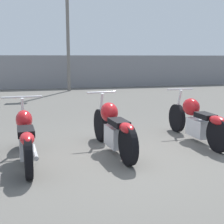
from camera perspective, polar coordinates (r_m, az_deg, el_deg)
The scene contains 6 objects.
ground_plane at distance 5.26m, azimuth 2.12°, elevation -8.44°, with size 60.00×60.00×0.00m, color #5B5954.
fence_back at distance 17.04m, azimuth -9.57°, elevation 7.23°, with size 40.00×0.04×1.75m.
light_pole_left at distance 15.79m, azimuth -8.18°, elevation 17.82°, with size 0.70×0.35×6.36m.
motorcycle_slot_0 at distance 5.13m, azimuth -15.53°, elevation -4.49°, with size 0.69×2.13×0.99m.
motorcycle_slot_1 at distance 5.48m, azimuth 0.21°, elevation -2.89°, with size 0.57×2.15×1.01m.
motorcycle_slot_2 at distance 6.42m, azimuth 15.18°, elevation -1.45°, with size 0.61×2.21×0.99m.
Camera 1 is at (-1.42, -4.78, 1.67)m, focal length 50.00 mm.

